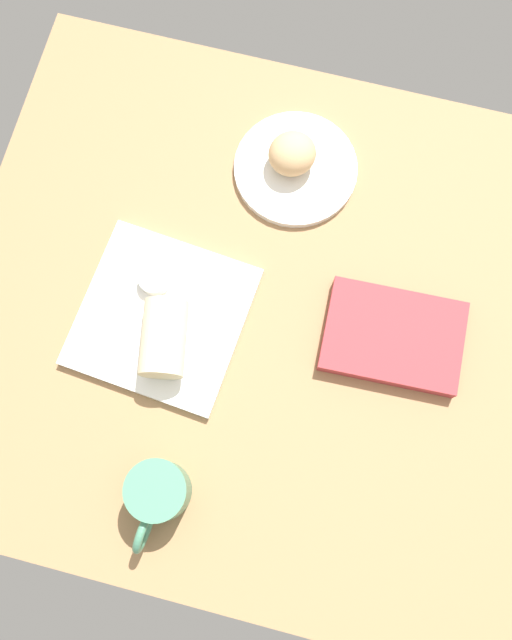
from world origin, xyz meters
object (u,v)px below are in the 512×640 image
(scone_pastry, at_px, (292,154))
(round_plate, at_px, (295,169))
(square_plate, at_px, (162,317))
(sauce_cup, at_px, (154,279))
(breakfast_wrap, at_px, (163,338))
(book_stack, at_px, (393,336))
(coffee_mug, at_px, (157,493))

(scone_pastry, bearing_deg, round_plate, -33.78)
(scone_pastry, height_order, square_plate, scone_pastry)
(scone_pastry, relative_size, sauce_cup, 1.59)
(round_plate, xyz_separation_m, scone_pastry, (-0.01, 0.01, 0.04))
(sauce_cup, xyz_separation_m, breakfast_wrap, (0.04, -0.09, 0.02))
(breakfast_wrap, bearing_deg, book_stack, 4.99)
(round_plate, distance_m, square_plate, 0.33)
(scone_pastry, distance_m, coffee_mug, 0.57)
(square_plate, height_order, sauce_cup, sauce_cup)
(breakfast_wrap, xyz_separation_m, coffee_mug, (0.05, -0.22, -0.00))
(scone_pastry, xyz_separation_m, breakfast_wrap, (-0.12, -0.35, 0.01))
(coffee_mug, bearing_deg, square_plate, 105.78)
(round_plate, xyz_separation_m, square_plate, (-0.15, -0.30, 0.00))
(breakfast_wrap, distance_m, coffee_mug, 0.23)
(round_plate, bearing_deg, book_stack, -48.58)
(sauce_cup, bearing_deg, book_stack, 0.93)
(sauce_cup, distance_m, book_stack, 0.39)
(scone_pastry, distance_m, sauce_cup, 0.30)
(square_plate, height_order, breakfast_wrap, breakfast_wrap)
(scone_pastry, height_order, sauce_cup, scone_pastry)
(scone_pastry, relative_size, square_plate, 0.31)
(book_stack, bearing_deg, round_plate, 131.42)
(sauce_cup, bearing_deg, scone_pastry, 57.83)
(breakfast_wrap, relative_size, book_stack, 0.52)
(book_stack, bearing_deg, square_plate, -170.99)
(breakfast_wrap, height_order, coffee_mug, coffee_mug)
(scone_pastry, relative_size, breakfast_wrap, 0.68)
(round_plate, height_order, scone_pastry, scone_pastry)
(breakfast_wrap, height_order, book_stack, breakfast_wrap)
(square_plate, bearing_deg, sauce_cup, 116.09)
(round_plate, height_order, sauce_cup, sauce_cup)
(round_plate, relative_size, book_stack, 0.94)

